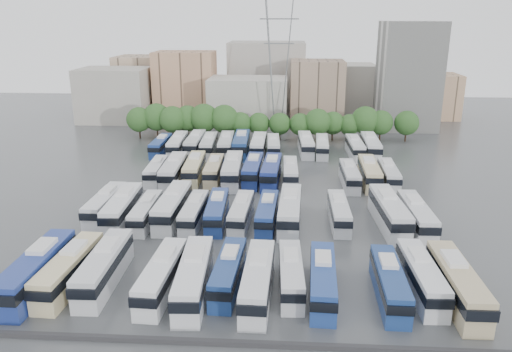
# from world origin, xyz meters

# --- Properties ---
(ground) EXTENTS (220.00, 220.00, 0.00)m
(ground) POSITION_xyz_m (0.00, 0.00, 0.00)
(ground) COLOR #424447
(ground) RESTS_ON ground
(parapet) EXTENTS (56.00, 0.50, 0.50)m
(parapet) POSITION_xyz_m (0.00, -33.00, 0.25)
(parapet) COLOR #2D2D30
(parapet) RESTS_ON ground
(tree_line) EXTENTS (66.54, 7.79, 8.25)m
(tree_line) POSITION_xyz_m (-2.19, 42.11, 4.48)
(tree_line) COLOR black
(tree_line) RESTS_ON ground
(city_buildings) EXTENTS (102.00, 35.00, 20.00)m
(city_buildings) POSITION_xyz_m (-7.46, 71.86, 7.87)
(city_buildings) COLOR #9E998E
(city_buildings) RESTS_ON ground
(apartment_tower) EXTENTS (14.00, 14.00, 26.00)m
(apartment_tower) POSITION_xyz_m (34.00, 58.00, 13.00)
(apartment_tower) COLOR silver
(apartment_tower) RESTS_ON ground
(electricity_pylon) EXTENTS (9.00, 6.91, 33.83)m
(electricity_pylon) POSITION_xyz_m (2.00, 50.00, 18.66)
(electricity_pylon) COLOR slate
(electricity_pylon) RESTS_ON ground
(bus_r0_s0) EXTENTS (2.96, 13.56, 4.25)m
(bus_r0_s0) POSITION_xyz_m (-21.35, -24.72, 2.09)
(bus_r0_s0) COLOR navy
(bus_r0_s0) RESTS_ON ground
(bus_r0_s1) EXTENTS (3.22, 12.51, 3.89)m
(bus_r0_s1) POSITION_xyz_m (-18.24, -23.98, 1.91)
(bus_r0_s1) COLOR beige
(bus_r0_s1) RESTS_ON ground
(bus_r0_s2) EXTENTS (3.06, 12.81, 4.00)m
(bus_r0_s2) POSITION_xyz_m (-14.75, -23.29, 1.96)
(bus_r0_s2) COLOR silver
(bus_r0_s2) RESTS_ON ground
(bus_r0_s4) EXTENTS (3.13, 12.10, 3.76)m
(bus_r0_s4) POSITION_xyz_m (-8.28, -24.55, 1.85)
(bus_r0_s4) COLOR silver
(bus_r0_s4) RESTS_ON ground
(bus_r0_s5) EXTENTS (3.45, 13.02, 4.05)m
(bus_r0_s5) POSITION_xyz_m (-4.92, -24.90, 1.99)
(bus_r0_s5) COLOR silver
(bus_r0_s5) RESTS_ON ground
(bus_r0_s6) EXTENTS (2.99, 11.36, 3.53)m
(bus_r0_s6) POSITION_xyz_m (-1.59, -23.15, 1.73)
(bus_r0_s6) COLOR navy
(bus_r0_s6) RESTS_ON ground
(bus_r0_s7) EXTENTS (3.10, 12.61, 3.93)m
(bus_r0_s7) POSITION_xyz_m (1.59, -25.02, 1.93)
(bus_r0_s7) COLOR silver
(bus_r0_s7) RESTS_ON ground
(bus_r0_s8) EXTENTS (2.77, 11.02, 3.43)m
(bus_r0_s8) POSITION_xyz_m (4.94, -23.12, 1.69)
(bus_r0_s8) COLOR silver
(bus_r0_s8) RESTS_ON ground
(bus_r0_s9) EXTENTS (3.13, 11.87, 3.69)m
(bus_r0_s9) POSITION_xyz_m (8.12, -24.27, 1.81)
(bus_r0_s9) COLOR navy
(bus_r0_s9) RESTS_ON ground
(bus_r0_s11) EXTENTS (2.77, 11.61, 3.63)m
(bus_r0_s11) POSITION_xyz_m (14.76, -24.40, 1.78)
(bus_r0_s11) COLOR navy
(bus_r0_s11) RESTS_ON ground
(bus_r0_s12) EXTENTS (2.91, 11.98, 3.74)m
(bus_r0_s12) POSITION_xyz_m (18.23, -23.02, 1.84)
(bus_r0_s12) COLOR silver
(bus_r0_s12) RESTS_ON ground
(bus_r0_s13) EXTENTS (2.97, 13.02, 4.08)m
(bus_r0_s13) POSITION_xyz_m (21.31, -24.47, 2.00)
(bus_r0_s13) COLOR tan
(bus_r0_s13) RESTS_ON ground
(bus_r1_s0) EXTENTS (2.67, 11.77, 3.69)m
(bus_r1_s0) POSITION_xyz_m (-21.23, -4.98, 1.81)
(bus_r1_s0) COLOR silver
(bus_r1_s0) RESTS_ON ground
(bus_r1_s1) EXTENTS (3.28, 12.81, 3.99)m
(bus_r1_s1) POSITION_xyz_m (-18.25, -6.42, 1.96)
(bus_r1_s1) COLOR silver
(bus_r1_s1) RESTS_ON ground
(bus_r1_s2) EXTENTS (2.48, 10.85, 3.40)m
(bus_r1_s2) POSITION_xyz_m (-14.79, -7.09, 1.67)
(bus_r1_s2) COLOR silver
(bus_r1_s2) RESTS_ON ground
(bus_r1_s3) EXTENTS (3.11, 13.18, 4.12)m
(bus_r1_s3) POSITION_xyz_m (-11.43, -5.57, 2.02)
(bus_r1_s3) COLOR silver
(bus_r1_s3) RESTS_ON ground
(bus_r1_s4) EXTENTS (2.57, 10.95, 3.42)m
(bus_r1_s4) POSITION_xyz_m (-8.21, -6.79, 1.68)
(bus_r1_s4) COLOR silver
(bus_r1_s4) RESTS_ON ground
(bus_r1_s5) EXTENTS (2.89, 11.44, 3.56)m
(bus_r1_s5) POSITION_xyz_m (-5.14, -6.23, 1.75)
(bus_r1_s5) COLOR navy
(bus_r1_s5) RESTS_ON ground
(bus_r1_s6) EXTENTS (2.92, 10.99, 3.42)m
(bus_r1_s6) POSITION_xyz_m (-1.77, -6.45, 1.68)
(bus_r1_s6) COLOR silver
(bus_r1_s6) RESTS_ON ground
(bus_r1_s7) EXTENTS (2.94, 11.28, 3.51)m
(bus_r1_s7) POSITION_xyz_m (1.77, -6.48, 1.72)
(bus_r1_s7) COLOR navy
(bus_r1_s7) RESTS_ON ground
(bus_r1_s8) EXTENTS (3.41, 13.19, 4.11)m
(bus_r1_s8) POSITION_xyz_m (4.84, -6.09, 2.02)
(bus_r1_s8) COLOR silver
(bus_r1_s8) RESTS_ON ground
(bus_r1_s10) EXTENTS (2.47, 11.00, 3.45)m
(bus_r1_s10) POSITION_xyz_m (11.53, -5.52, 1.69)
(bus_r1_s10) COLOR silver
(bus_r1_s10) RESTS_ON ground
(bus_r1_s12) EXTENTS (3.68, 13.76, 4.27)m
(bus_r1_s12) POSITION_xyz_m (18.17, -6.02, 2.10)
(bus_r1_s12) COLOR silver
(bus_r1_s12) RESTS_ON ground
(bus_r1_s13) EXTENTS (2.96, 12.46, 3.89)m
(bus_r1_s13) POSITION_xyz_m (21.57, -6.79, 1.91)
(bus_r1_s13) COLOR silver
(bus_r1_s13) RESTS_ON ground
(bus_r2_s1) EXTENTS (2.89, 11.00, 3.42)m
(bus_r2_s1) POSITION_xyz_m (-18.21, 11.81, 1.68)
(bus_r2_s1) COLOR silver
(bus_r2_s1) RESTS_ON ground
(bus_r2_s2) EXTENTS (3.32, 13.29, 4.14)m
(bus_r2_s2) POSITION_xyz_m (-14.94, 10.87, 2.03)
(bus_r2_s2) COLOR silver
(bus_r2_s2) RESTS_ON ground
(bus_r2_s3) EXTENTS (3.29, 12.49, 3.88)m
(bus_r2_s3) POSITION_xyz_m (-11.76, 12.93, 1.91)
(bus_r2_s3) COLOR beige
(bus_r2_s3) RESTS_ON ground
(bus_r2_s4) EXTENTS (2.79, 11.59, 3.62)m
(bus_r2_s4) POSITION_xyz_m (-8.24, 12.49, 1.78)
(bus_r2_s4) COLOR #C3B086
(bus_r2_s4) RESTS_ON ground
(bus_r2_s5) EXTENTS (3.38, 13.56, 4.23)m
(bus_r2_s5) POSITION_xyz_m (-4.93, 11.72, 2.08)
(bus_r2_s5) COLOR silver
(bus_r2_s5) RESTS_ON ground
(bus_r2_s6) EXTENTS (3.11, 12.58, 3.92)m
(bus_r2_s6) POSITION_xyz_m (-1.50, 12.56, 1.93)
(bus_r2_s6) COLOR navy
(bus_r2_s6) RESTS_ON ground
(bus_r2_s7) EXTENTS (3.41, 12.96, 4.03)m
(bus_r2_s7) POSITION_xyz_m (1.70, 11.74, 1.98)
(bus_r2_s7) COLOR navy
(bus_r2_s7) RESTS_ON ground
(bus_r2_s8) EXTENTS (2.62, 11.22, 3.51)m
(bus_r2_s8) POSITION_xyz_m (4.95, 12.25, 1.72)
(bus_r2_s8) COLOR silver
(bus_r2_s8) RESTS_ON ground
(bus_r2_s11) EXTENTS (2.59, 11.33, 3.55)m
(bus_r2_s11) POSITION_xyz_m (14.85, 10.92, 1.74)
(bus_r2_s11) COLOR silver
(bus_r2_s11) RESTS_ON ground
(bus_r2_s12) EXTENTS (3.05, 12.67, 3.96)m
(bus_r2_s12) POSITION_xyz_m (18.29, 12.12, 1.94)
(bus_r2_s12) COLOR beige
(bus_r2_s12) RESTS_ON ground
(bus_r2_s13) EXTENTS (2.86, 11.48, 3.58)m
(bus_r2_s13) POSITION_xyz_m (21.46, 11.83, 1.76)
(bus_r2_s13) COLOR silver
(bus_r2_s13) RESTS_ON ground
(bus_r3_s0) EXTENTS (2.53, 11.11, 3.48)m
(bus_r3_s0) POSITION_xyz_m (-21.70, 29.12, 1.71)
(bus_r3_s0) COLOR navy
(bus_r3_s0) RESTS_ON ground
(bus_r3_s1) EXTENTS (3.24, 12.54, 3.90)m
(bus_r3_s1) POSITION_xyz_m (-18.22, 29.25, 1.92)
(bus_r3_s1) COLOR white
(bus_r3_s1) RESTS_ON ground
(bus_r3_s2) EXTENTS (2.91, 12.83, 4.02)m
(bus_r3_s2) POSITION_xyz_m (-14.75, 30.18, 1.97)
(bus_r3_s2) COLOR silver
(bus_r3_s2) RESTS_ON ground
(bus_r3_s3) EXTENTS (3.21, 12.25, 3.81)m
(bus_r3_s3) POSITION_xyz_m (-11.76, 29.30, 1.87)
(bus_r3_s3) COLOR silver
(bus_r3_s3) RESTS_ON ground
(bus_r3_s4) EXTENTS (3.38, 12.85, 4.00)m
(bus_r3_s4) POSITION_xyz_m (-8.17, 29.47, 1.96)
(bus_r3_s4) COLOR silver
(bus_r3_s4) RESTS_ON ground
(bus_r3_s5) EXTENTS (3.31, 13.64, 4.26)m
(bus_r3_s5) POSITION_xyz_m (-5.11, 29.70, 2.09)
(bus_r3_s5) COLOR navy
(bus_r3_s5) RESTS_ON ground
(bus_r3_s6) EXTENTS (2.80, 12.53, 3.92)m
(bus_r3_s6) POSITION_xyz_m (-1.52, 29.36, 1.93)
(bus_r3_s6) COLOR silver
(bus_r3_s6) RESTS_ON ground
(bus_r3_s7) EXTENTS (2.98, 11.56, 3.60)m
(bus_r3_s7) POSITION_xyz_m (1.52, 29.74, 1.77)
(bus_r3_s7) COLOR silver
(bus_r3_s7) RESTS_ON ground
(bus_r3_s9) EXTENTS (3.24, 12.40, 3.86)m
(bus_r3_s9) POSITION_xyz_m (8.20, 31.19, 1.89)
(bus_r3_s9) COLOR silver
(bus_r3_s9) RESTS_ON ground
(bus_r3_s10) EXTENTS (3.02, 11.53, 3.58)m
(bus_r3_s10) POSITION_xyz_m (11.46, 30.33, 1.76)
(bus_r3_s10) COLOR silver
(bus_r3_s10) RESTS_ON ground
(bus_r3_s12) EXTENTS (2.85, 11.93, 3.73)m
(bus_r3_s12) POSITION_xyz_m (18.06, 29.55, 1.83)
(bus_r3_s12) COLOR silver
(bus_r3_s12) RESTS_ON ground
(bus_r3_s13) EXTENTS (3.19, 13.21, 4.12)m
(bus_r3_s13) POSITION_xyz_m (21.25, 30.02, 2.02)
(bus_r3_s13) COLOR silver
(bus_r3_s13) RESTS_ON ground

